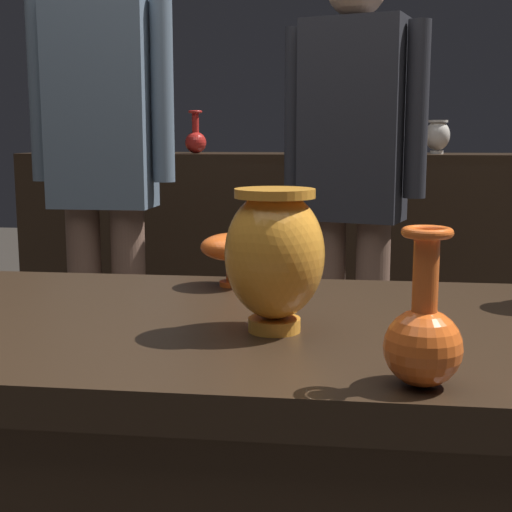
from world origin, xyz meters
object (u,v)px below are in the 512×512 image
vase_centerpiece (275,254)px  visitor_center_back (353,173)px  vase_right_accent (423,336)px  shelf_vase_far_left (86,140)px  visitor_near_left (103,155)px  shelf_vase_center (314,134)px  vase_left_accent (231,248)px  shelf_vase_right (437,135)px  shelf_vase_left (196,139)px

vase_centerpiece → visitor_center_back: visitor_center_back is taller
vase_right_accent → shelf_vase_far_left: size_ratio=0.94×
visitor_near_left → shelf_vase_center: bearing=-124.3°
vase_left_accent → shelf_vase_right: (0.57, 1.94, 0.20)m
shelf_vase_right → visitor_center_back: size_ratio=0.09×
vase_left_accent → vase_right_accent: bearing=-59.6°
shelf_vase_far_left → visitor_near_left: (0.41, -0.97, -0.04)m
visitor_center_back → visitor_near_left: size_ratio=0.95×
shelf_vase_far_left → visitor_near_left: size_ratio=0.11×
vase_centerpiece → shelf_vase_left: 2.28m
shelf_vase_center → visitor_center_back: bearing=-78.4°
visitor_center_back → visitor_near_left: (-0.79, -0.11, 0.06)m
vase_right_accent → visitor_near_left: (-0.87, 1.49, 0.15)m
shelf_vase_center → visitor_near_left: (-0.63, -0.92, -0.07)m
shelf_vase_far_left → shelf_vase_right: (1.56, -0.02, 0.02)m
shelf_vase_far_left → shelf_vase_left: size_ratio=0.99×
shelf_vase_far_left → visitor_center_back: 1.48m
vase_left_accent → visitor_center_back: bearing=79.0°
shelf_vase_center → shelf_vase_left: size_ratio=0.81×
vase_centerpiece → visitor_center_back: 1.40m
shelf_vase_far_left → shelf_vase_right: bearing=-0.6°
shelf_vase_center → shelf_vase_right: bearing=3.5°
shelf_vase_left → shelf_vase_right: shelf_vase_left is taller
vase_left_accent → shelf_vase_far_left: shelf_vase_far_left is taller
vase_centerpiece → visitor_near_left: (-0.69, 1.29, 0.10)m
vase_left_accent → shelf_vase_left: bearing=103.9°
shelf_vase_far_left → visitor_center_back: size_ratio=0.11×
vase_right_accent → shelf_vase_left: 2.53m
vase_left_accent → shelf_vase_right: shelf_vase_right is taller
vase_left_accent → visitor_near_left: 1.16m
shelf_vase_right → vase_centerpiece: bearing=-101.7°
vase_centerpiece → vase_right_accent: 0.28m
shelf_vase_right → visitor_center_back: bearing=-113.0°
shelf_vase_center → shelf_vase_left: 0.52m
vase_right_accent → visitor_center_back: bearing=92.7°
shelf_vase_left → visitor_near_left: (-0.11, -0.91, -0.04)m
visitor_center_back → shelf_vase_far_left: bearing=-18.2°
vase_centerpiece → shelf_vase_far_left: 2.51m
vase_left_accent → shelf_vase_left: (-0.47, 1.90, 0.18)m
vase_centerpiece → shelf_vase_center: bearing=91.5°
vase_right_accent → vase_centerpiece: bearing=132.0°
shelf_vase_left → shelf_vase_right: 1.04m
vase_right_accent → shelf_vase_center: shelf_vase_center is taller
shelf_vase_far_left → shelf_vase_center: bearing=-2.7°
shelf_vase_right → vase_left_accent: bearing=-106.4°
vase_left_accent → vase_centerpiece: bearing=-69.7°
vase_centerpiece → shelf_vase_right: bearing=78.3°
shelf_vase_far_left → vase_left_accent: bearing=-63.2°
vase_centerpiece → visitor_near_left: size_ratio=0.12×
vase_left_accent → vase_right_accent: size_ratio=0.63×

